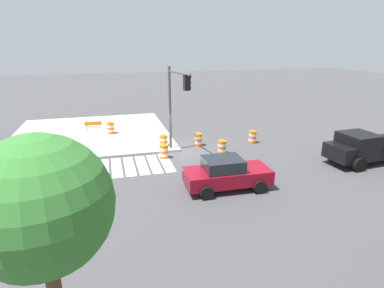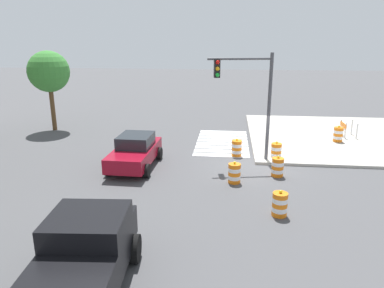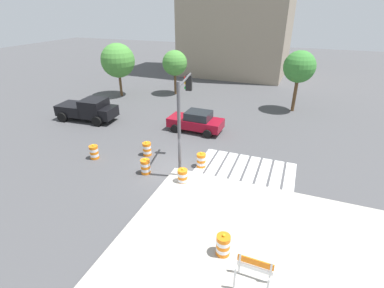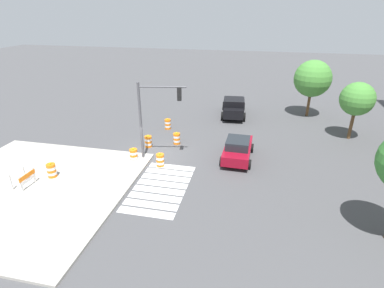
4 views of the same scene
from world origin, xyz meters
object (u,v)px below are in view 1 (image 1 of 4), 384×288
object	(u,v)px
traffic_barrel_crosswalk_end	(164,151)
street_tree_streetside_mid	(41,207)
pickup_truck	(364,148)
traffic_barrel_far_curb	(198,140)
construction_barricade	(93,125)
traffic_barrel_near_corner	(252,137)
traffic_barrel_on_sidewalk	(111,128)
traffic_light_pole	(177,96)
traffic_barrel_median_near	(164,141)
sports_car	(226,173)
traffic_barrel_median_far	(222,147)

from	to	relation	value
traffic_barrel_crosswalk_end	street_tree_streetside_mid	world-z (taller)	street_tree_streetside_mid
traffic_barrel_crosswalk_end	pickup_truck	bearing A→B (deg)	161.08
traffic_barrel_crosswalk_end	traffic_barrel_far_curb	bearing A→B (deg)	-146.41
construction_barricade	street_tree_streetside_mid	bearing A→B (deg)	89.42
traffic_barrel_near_corner	traffic_barrel_on_sidewalk	size ratio (longest dim) A/B	1.00
traffic_barrel_on_sidewalk	traffic_light_pole	xyz separation A→B (m)	(-4.10, 5.85, 3.31)
traffic_barrel_median_near	traffic_barrel_far_curb	xyz separation A→B (m)	(-2.49, 0.22, 0.00)
traffic_barrel_crosswalk_end	traffic_light_pole	world-z (taller)	traffic_light_pole
sports_car	street_tree_streetside_mid	xyz separation A→B (m)	(6.91, 7.75, 3.28)
traffic_barrel_median_far	traffic_barrel_on_sidewalk	size ratio (longest dim) A/B	1.00
traffic_barrel_on_sidewalk	traffic_barrel_far_curb	bearing A→B (deg)	143.70
traffic_barrel_median_near	street_tree_streetside_mid	size ratio (longest dim) A/B	0.18
traffic_barrel_far_curb	construction_barricade	distance (m)	8.99
traffic_barrel_near_corner	traffic_barrel_on_sidewalk	distance (m)	11.11
pickup_truck	traffic_barrel_near_corner	world-z (taller)	pickup_truck
traffic_barrel_median_near	pickup_truck	bearing A→B (deg)	151.60
traffic_barrel_far_curb	traffic_barrel_on_sidewalk	world-z (taller)	traffic_barrel_on_sidewalk
traffic_barrel_crosswalk_end	traffic_barrel_on_sidewalk	bearing A→B (deg)	-63.58
traffic_barrel_on_sidewalk	construction_barricade	xyz separation A→B (m)	(1.35, -0.82, 0.12)
traffic_barrel_crosswalk_end	traffic_barrel_median_near	distance (m)	2.15
traffic_barrel_near_corner	traffic_light_pole	bearing A→B (deg)	10.13
traffic_barrel_far_curb	traffic_light_pole	xyz separation A→B (m)	(1.87, 1.46, 3.46)
traffic_barrel_near_corner	traffic_barrel_far_curb	distance (m)	4.07
traffic_barrel_median_far	traffic_barrel_on_sidewalk	bearing A→B (deg)	-42.52
traffic_barrel_median_far	traffic_barrel_near_corner	bearing A→B (deg)	-151.40
traffic_barrel_near_corner	traffic_barrel_far_curb	size ratio (longest dim) A/B	1.00
pickup_truck	traffic_barrel_crosswalk_end	bearing A→B (deg)	-18.92
traffic_barrel_crosswalk_end	traffic_barrel_median_far	xyz separation A→B (m)	(-3.89, 0.15, 0.00)
traffic_barrel_near_corner	street_tree_streetside_mid	size ratio (longest dim) A/B	0.18
traffic_barrel_crosswalk_end	traffic_barrel_on_sidewalk	xyz separation A→B (m)	(3.12, -6.28, 0.15)
pickup_truck	traffic_barrel_on_sidewalk	bearing A→B (deg)	-34.79
traffic_barrel_near_corner	traffic_barrel_crosswalk_end	size ratio (longest dim) A/B	1.00
street_tree_streetside_mid	sports_car	bearing A→B (deg)	-131.75
street_tree_streetside_mid	traffic_barrel_crosswalk_end	bearing A→B (deg)	-109.89
construction_barricade	traffic_light_pole	size ratio (longest dim) A/B	0.24
traffic_barrel_median_far	traffic_barrel_on_sidewalk	xyz separation A→B (m)	(7.01, -6.43, 0.15)
traffic_light_pole	traffic_barrel_far_curb	bearing A→B (deg)	-141.99
traffic_barrel_median_far	construction_barricade	size ratio (longest dim) A/B	0.78
traffic_light_pole	traffic_barrel_on_sidewalk	bearing A→B (deg)	-54.98
traffic_barrel_median_far	street_tree_streetside_mid	world-z (taller)	street_tree_streetside_mid
street_tree_streetside_mid	traffic_barrel_far_curb	bearing A→B (deg)	-116.94
traffic_barrel_median_far	traffic_barrel_median_near	bearing A→B (deg)	-32.71
traffic_barrel_median_far	street_tree_streetside_mid	distance (m)	15.79
traffic_barrel_median_far	construction_barricade	world-z (taller)	construction_barricade
sports_car	traffic_barrel_near_corner	xyz separation A→B (m)	(-4.65, -6.65, -0.36)
sports_car	pickup_truck	world-z (taller)	pickup_truck
pickup_truck	traffic_barrel_near_corner	distance (m)	7.31
pickup_truck	traffic_barrel_median_near	world-z (taller)	pickup_truck
traffic_barrel_far_curb	traffic_barrel_on_sidewalk	distance (m)	7.41
traffic_barrel_on_sidewalk	traffic_barrel_median_far	bearing A→B (deg)	137.48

